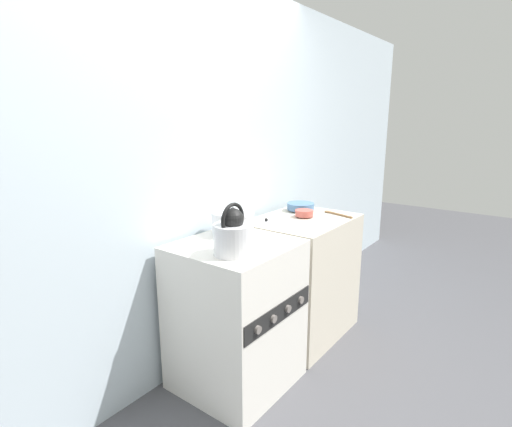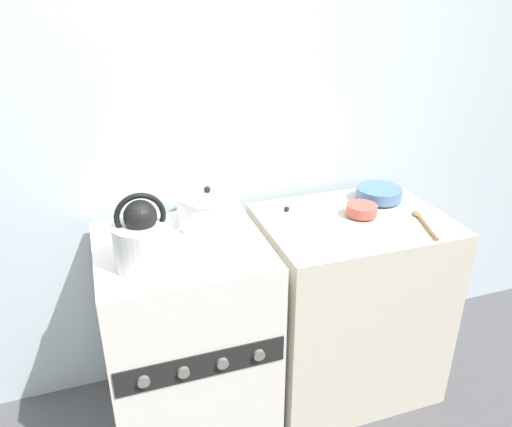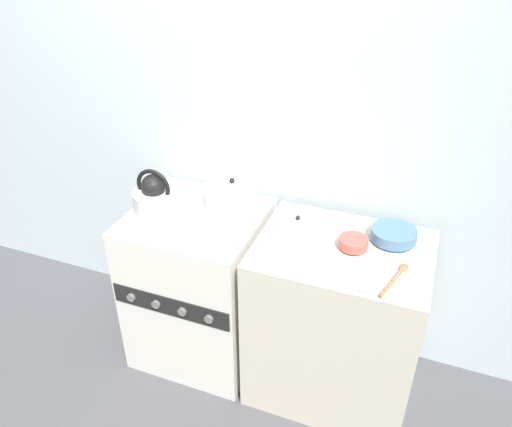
{
  "view_description": "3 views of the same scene",
  "coord_description": "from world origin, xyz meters",
  "px_view_note": "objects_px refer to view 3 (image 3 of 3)",
  "views": [
    {
      "loc": [
        -1.7,
        -1.11,
        1.62
      ],
      "look_at": [
        0.26,
        0.35,
        1.03
      ],
      "focal_mm": 28.0,
      "sensor_mm": 36.0,
      "label": 1
    },
    {
      "loc": [
        -0.27,
        -1.41,
        1.85
      ],
      "look_at": [
        0.32,
        0.33,
        0.99
      ],
      "focal_mm": 35.0,
      "sensor_mm": 36.0,
      "label": 2
    },
    {
      "loc": [
        1.06,
        -1.58,
        2.23
      ],
      "look_at": [
        0.33,
        0.32,
        0.99
      ],
      "focal_mm": 35.0,
      "sensor_mm": 36.0,
      "label": 3
    }
  ],
  "objects_px": {
    "enamel_bowl": "(394,234)",
    "small_ceramic_bowl": "(353,243)",
    "kettle": "(156,202)",
    "stove": "(200,285)",
    "cooking_pot": "(232,195)",
    "loose_pot_lid": "(298,220)"
  },
  "relations": [
    {
      "from": "stove",
      "to": "kettle",
      "type": "xyz_separation_m",
      "value": [
        -0.15,
        -0.11,
        0.56
      ]
    },
    {
      "from": "small_ceramic_bowl",
      "to": "loose_pot_lid",
      "type": "xyz_separation_m",
      "value": [
        -0.3,
        0.13,
        -0.03
      ]
    },
    {
      "from": "enamel_bowl",
      "to": "loose_pot_lid",
      "type": "bearing_deg",
      "value": 179.6
    },
    {
      "from": "stove",
      "to": "loose_pot_lid",
      "type": "xyz_separation_m",
      "value": [
        0.5,
        0.13,
        0.46
      ]
    },
    {
      "from": "stove",
      "to": "kettle",
      "type": "bearing_deg",
      "value": -142.58
    },
    {
      "from": "enamel_bowl",
      "to": "kettle",
      "type": "bearing_deg",
      "value": -167.68
    },
    {
      "from": "kettle",
      "to": "cooking_pot",
      "type": "height_order",
      "value": "kettle"
    },
    {
      "from": "enamel_bowl",
      "to": "small_ceramic_bowl",
      "type": "relative_size",
      "value": 1.58
    },
    {
      "from": "enamel_bowl",
      "to": "small_ceramic_bowl",
      "type": "distance_m",
      "value": 0.21
    },
    {
      "from": "cooking_pot",
      "to": "small_ceramic_bowl",
      "type": "xyz_separation_m",
      "value": [
        0.65,
        -0.14,
        -0.04
      ]
    },
    {
      "from": "kettle",
      "to": "loose_pot_lid",
      "type": "relative_size",
      "value": 1.49
    },
    {
      "from": "loose_pot_lid",
      "to": "enamel_bowl",
      "type": "bearing_deg",
      "value": -0.4
    },
    {
      "from": "small_ceramic_bowl",
      "to": "stove",
      "type": "bearing_deg",
      "value": -179.78
    },
    {
      "from": "enamel_bowl",
      "to": "small_ceramic_bowl",
      "type": "height_order",
      "value": "enamel_bowl"
    },
    {
      "from": "cooking_pot",
      "to": "stove",
      "type": "bearing_deg",
      "value": -136.95
    },
    {
      "from": "enamel_bowl",
      "to": "small_ceramic_bowl",
      "type": "xyz_separation_m",
      "value": [
        -0.16,
        -0.13,
        -0.01
      ]
    },
    {
      "from": "cooking_pot",
      "to": "enamel_bowl",
      "type": "xyz_separation_m",
      "value": [
        0.82,
        -0.01,
        -0.04
      ]
    },
    {
      "from": "kettle",
      "to": "small_ceramic_bowl",
      "type": "relative_size",
      "value": 2.12
    },
    {
      "from": "kettle",
      "to": "cooking_pot",
      "type": "xyz_separation_m",
      "value": [
        0.3,
        0.25,
        -0.04
      ]
    },
    {
      "from": "stove",
      "to": "cooking_pot",
      "type": "xyz_separation_m",
      "value": [
        0.15,
        0.14,
        0.53
      ]
    },
    {
      "from": "kettle",
      "to": "cooking_pot",
      "type": "relative_size",
      "value": 1.05
    },
    {
      "from": "kettle",
      "to": "loose_pot_lid",
      "type": "bearing_deg",
      "value": 20.77
    }
  ]
}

